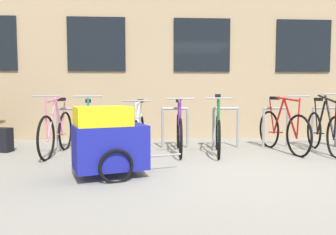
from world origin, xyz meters
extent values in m
plane|color=gray|center=(0.00, 0.00, 0.00)|extent=(42.00, 42.00, 0.00)
cube|color=tan|center=(0.00, 6.13, 2.44)|extent=(28.00, 5.86, 4.87)
cube|color=black|center=(-2.40, 3.18, 2.16)|extent=(1.30, 0.04, 1.21)
cube|color=black|center=(0.00, 3.18, 2.16)|extent=(1.30, 0.04, 1.21)
cube|color=black|center=(2.40, 3.18, 2.16)|extent=(1.30, 0.04, 1.21)
cylinder|color=gray|center=(-2.97, 1.90, 0.38)|extent=(0.05, 0.05, 0.77)
cylinder|color=gray|center=(-2.48, 1.90, 0.38)|extent=(0.05, 0.05, 0.77)
cylinder|color=gray|center=(-2.73, 1.90, 0.77)|extent=(0.48, 0.05, 0.05)
cylinder|color=gray|center=(-1.97, 1.90, 0.38)|extent=(0.05, 0.05, 0.77)
cylinder|color=gray|center=(-1.48, 1.90, 0.38)|extent=(0.05, 0.05, 0.77)
cylinder|color=gray|center=(-1.73, 1.90, 0.77)|extent=(0.48, 0.05, 0.05)
cylinder|color=gray|center=(-0.97, 1.90, 0.38)|extent=(0.05, 0.05, 0.77)
cylinder|color=gray|center=(-0.48, 1.90, 0.38)|extent=(0.05, 0.05, 0.77)
cylinder|color=gray|center=(-0.73, 1.90, 0.77)|extent=(0.48, 0.05, 0.05)
cylinder|color=gray|center=(0.03, 1.90, 0.38)|extent=(0.05, 0.05, 0.77)
cylinder|color=gray|center=(0.52, 1.90, 0.38)|extent=(0.05, 0.05, 0.77)
cylinder|color=gray|center=(0.27, 1.90, 0.77)|extent=(0.48, 0.05, 0.05)
cylinder|color=gray|center=(1.03, 1.90, 0.38)|extent=(0.05, 0.05, 0.77)
cylinder|color=gray|center=(1.52, 1.90, 0.38)|extent=(0.05, 0.05, 0.77)
cylinder|color=gray|center=(1.27, 1.90, 0.77)|extent=(0.48, 0.05, 0.05)
cylinder|color=gray|center=(2.03, 1.90, 0.38)|extent=(0.05, 0.05, 0.77)
cylinder|color=gray|center=(2.52, 1.90, 0.38)|extent=(0.05, 0.05, 0.77)
cylinder|color=gray|center=(2.27, 1.90, 0.77)|extent=(0.48, 0.05, 0.05)
torus|color=black|center=(0.08, 1.77, 0.31)|extent=(0.16, 0.65, 0.66)
torus|color=black|center=(-0.10, 0.82, 0.31)|extent=(0.16, 0.65, 0.66)
cylinder|color=#1E7238|center=(-0.05, 1.08, 0.61)|extent=(0.12, 0.46, 0.71)
cylinder|color=#1E7238|center=(0.02, 1.45, 0.63)|extent=(0.10, 0.34, 0.74)
cylinder|color=#1E7238|center=(-0.02, 1.23, 0.97)|extent=(0.17, 0.74, 0.07)
cylinder|color=#1E7238|center=(0.03, 1.53, 0.29)|extent=(0.11, 0.48, 0.07)
cylinder|color=#1E7238|center=(0.06, 1.68, 0.65)|extent=(0.06, 0.20, 0.69)
cylinder|color=#1E7238|center=(-0.09, 0.84, 0.63)|extent=(0.04, 0.08, 0.65)
cube|color=black|center=(0.04, 1.60, 1.02)|extent=(0.13, 0.21, 0.06)
cylinder|color=gray|center=(-0.09, 0.87, 0.99)|extent=(0.44, 0.10, 0.03)
torus|color=black|center=(-2.36, 1.74, 0.35)|extent=(0.16, 0.74, 0.74)
torus|color=black|center=(-2.19, 0.73, 0.35)|extent=(0.16, 0.74, 0.74)
cylinder|color=teal|center=(-2.23, 1.01, 0.65)|extent=(0.12, 0.49, 0.71)
cylinder|color=teal|center=(-2.30, 1.40, 0.60)|extent=(0.10, 0.37, 0.62)
cylinder|color=teal|center=(-2.26, 1.17, 0.95)|extent=(0.17, 0.80, 0.13)
cylinder|color=teal|center=(-2.32, 1.49, 0.32)|extent=(0.11, 0.52, 0.08)
cylinder|color=teal|center=(-2.34, 1.65, 0.63)|extent=(0.06, 0.20, 0.56)
cylinder|color=teal|center=(-2.19, 0.75, 0.67)|extent=(0.04, 0.08, 0.64)
cube|color=black|center=(-2.33, 1.57, 0.93)|extent=(0.13, 0.21, 0.06)
cylinder|color=gray|center=(-2.19, 0.78, 1.02)|extent=(0.44, 0.10, 0.03)
torus|color=black|center=(1.14, 1.90, 0.35)|extent=(0.15, 0.73, 0.74)
torus|color=black|center=(1.29, 0.92, 0.35)|extent=(0.15, 0.73, 0.74)
cylinder|color=red|center=(1.25, 1.19, 0.64)|extent=(0.11, 0.48, 0.71)
cylinder|color=red|center=(1.19, 1.57, 0.62)|extent=(0.09, 0.35, 0.66)
cylinder|color=red|center=(1.23, 1.35, 0.97)|extent=(0.15, 0.77, 0.08)
cylinder|color=red|center=(1.18, 1.66, 0.32)|extent=(0.10, 0.50, 0.08)
cylinder|color=red|center=(1.15, 1.81, 0.65)|extent=(0.05, 0.20, 0.60)
cylinder|color=red|center=(1.29, 0.94, 0.67)|extent=(0.04, 0.08, 0.64)
cube|color=black|center=(1.17, 1.72, 0.97)|extent=(0.13, 0.21, 0.06)
cylinder|color=gray|center=(1.28, 0.97, 1.02)|extent=(0.44, 0.09, 0.03)
torus|color=black|center=(-2.82, 1.86, 0.35)|extent=(0.09, 0.74, 0.74)
torus|color=black|center=(-2.88, 0.88, 0.35)|extent=(0.09, 0.74, 0.74)
cylinder|color=pink|center=(-2.87, 1.15, 0.65)|extent=(0.07, 0.47, 0.71)
cylinder|color=pink|center=(-2.84, 1.52, 0.61)|extent=(0.06, 0.34, 0.64)
cylinder|color=pink|center=(-2.85, 1.30, 0.96)|extent=(0.09, 0.75, 0.10)
cylinder|color=pink|center=(-2.83, 1.61, 0.32)|extent=(0.06, 0.49, 0.08)
cylinder|color=pink|center=(-2.82, 1.77, 0.64)|extent=(0.04, 0.20, 0.58)
cylinder|color=pink|center=(-2.88, 0.91, 0.67)|extent=(0.03, 0.08, 0.64)
cube|color=black|center=(-2.83, 1.68, 0.95)|extent=(0.11, 0.21, 0.06)
cylinder|color=gray|center=(-2.88, 0.93, 1.02)|extent=(0.44, 0.06, 0.03)
torus|color=black|center=(-1.38, 1.89, 0.31)|extent=(0.09, 0.66, 0.65)
torus|color=black|center=(-1.45, 0.93, 0.31)|extent=(0.09, 0.66, 0.65)
cylinder|color=silver|center=(-1.43, 1.19, 0.59)|extent=(0.07, 0.46, 0.67)
cylinder|color=silver|center=(-1.40, 1.56, 0.58)|extent=(0.06, 0.33, 0.65)
cylinder|color=silver|center=(-1.42, 1.34, 0.90)|extent=(0.09, 0.73, 0.06)
cylinder|color=silver|center=(-1.40, 1.65, 0.28)|extent=(0.06, 0.48, 0.07)
cylinder|color=silver|center=(-1.38, 1.80, 0.60)|extent=(0.04, 0.20, 0.59)
cylinder|color=silver|center=(-1.45, 0.96, 0.61)|extent=(0.03, 0.08, 0.61)
cube|color=black|center=(-1.39, 1.71, 0.92)|extent=(0.12, 0.21, 0.06)
cylinder|color=gray|center=(-1.45, 0.98, 0.95)|extent=(0.44, 0.06, 0.03)
torus|color=black|center=(2.00, 1.78, 0.34)|extent=(0.14, 0.72, 0.72)
torus|color=black|center=(1.86, 0.79, 0.34)|extent=(0.14, 0.72, 0.72)
cylinder|color=black|center=(1.90, 1.06, 0.66)|extent=(0.10, 0.48, 0.75)
cylinder|color=black|center=(1.95, 1.44, 0.60)|extent=(0.08, 0.35, 0.65)
cylinder|color=black|center=(1.92, 1.22, 0.97)|extent=(0.14, 0.77, 0.14)
cylinder|color=black|center=(1.96, 1.53, 0.31)|extent=(0.09, 0.50, 0.07)
cylinder|color=black|center=(1.98, 1.69, 0.63)|extent=(0.05, 0.20, 0.59)
cylinder|color=black|center=(1.86, 0.81, 0.68)|extent=(0.04, 0.08, 0.69)
cube|color=black|center=(1.97, 1.60, 0.95)|extent=(0.13, 0.21, 0.06)
cylinder|color=gray|center=(1.87, 0.84, 1.05)|extent=(0.44, 0.09, 0.03)
torus|color=black|center=(-0.66, 1.97, 0.32)|extent=(0.08, 0.69, 0.68)
torus|color=black|center=(-0.72, 0.89, 0.32)|extent=(0.08, 0.69, 0.68)
cylinder|color=#722D99|center=(-0.70, 1.18, 0.61)|extent=(0.07, 0.52, 0.70)
cylinder|color=#722D99|center=(-0.68, 1.61, 0.58)|extent=(0.06, 0.40, 0.64)
cylinder|color=#722D99|center=(-0.69, 1.36, 0.92)|extent=(0.08, 0.86, 0.09)
cylinder|color=#722D99|center=(-0.67, 1.70, 0.30)|extent=(0.05, 0.55, 0.07)
cylinder|color=#722D99|center=(-0.66, 1.88, 0.61)|extent=(0.04, 0.20, 0.58)
cylinder|color=#722D99|center=(-0.72, 0.91, 0.64)|extent=(0.03, 0.08, 0.63)
cube|color=black|center=(-0.67, 1.79, 0.92)|extent=(0.11, 0.21, 0.06)
cylinder|color=gray|center=(-0.72, 0.94, 0.98)|extent=(0.44, 0.05, 0.03)
cube|color=navy|center=(-1.75, -0.24, 0.39)|extent=(1.04, 0.86, 0.56)
cube|color=yellow|center=(-1.83, -0.27, 0.79)|extent=(0.82, 0.76, 0.24)
torus|color=black|center=(-1.85, 0.08, 0.20)|extent=(0.42, 0.18, 0.43)
torus|color=black|center=(-1.64, -0.55, 0.20)|extent=(0.42, 0.18, 0.43)
cylinder|color=gray|center=(-1.06, 0.00, 0.22)|extent=(0.53, 0.20, 0.03)
cube|color=black|center=(-3.88, 1.66, 0.22)|extent=(0.32, 0.27, 0.44)
camera|label=1|loc=(-1.27, -4.54, 1.10)|focal=35.75mm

